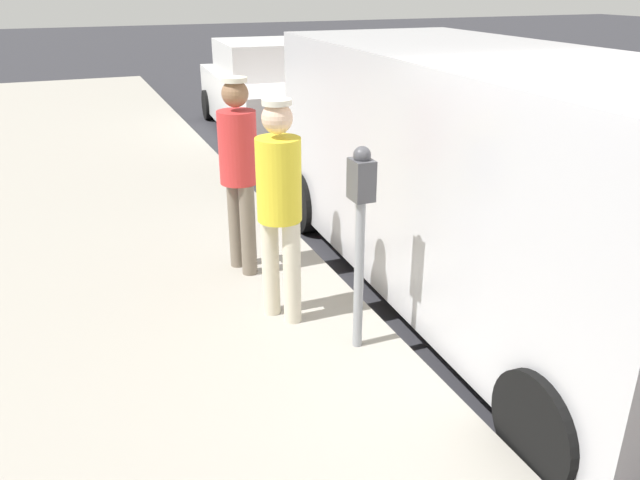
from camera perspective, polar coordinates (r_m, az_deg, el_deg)
name	(u,v)px	position (r m, az deg, el deg)	size (l,w,h in m)	color
ground_plane	(583,387)	(4.91, 22.92, -12.34)	(80.00, 80.00, 0.00)	#2D2D33
parking_meter_near	(360,216)	(4.28, 3.73, 2.21)	(0.14, 0.18, 1.52)	gray
pedestrian_in_yellow	(279,199)	(4.69, -3.75, 3.80)	(0.34, 0.34, 1.75)	beige
pedestrian_in_red	(239,164)	(5.58, -7.46, 6.92)	(0.34, 0.35, 1.77)	#726656
parked_van	(491,174)	(5.50, 15.37, 5.87)	(2.28, 5.26, 2.15)	#BCBCC1
parked_sedan_behind	(269,93)	(11.83, -4.73, 13.29)	(2.17, 4.50, 1.65)	white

